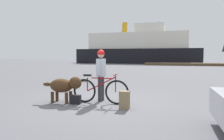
{
  "coord_description": "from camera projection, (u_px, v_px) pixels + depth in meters",
  "views": [
    {
      "loc": [
        2.25,
        -6.45,
        1.49
      ],
      "look_at": [
        0.13,
        1.09,
        0.97
      ],
      "focal_mm": 33.81,
      "sensor_mm": 36.0,
      "label": 1
    }
  ],
  "objects": [
    {
      "name": "handbag_pannier",
      "position": [
        76.0,
        99.0,
        6.54
      ],
      "size": [
        0.34,
        0.22,
        0.28
      ],
      "primitive_type": "cube",
      "rotation": [
        0.0,
        0.0,
        0.14
      ],
      "color": "black",
      "rests_on": "ground_plane"
    },
    {
      "name": "person_cyclist",
      "position": [
        101.0,
        70.0,
        6.93
      ],
      "size": [
        0.32,
        0.53,
        1.7
      ],
      "color": "#333338",
      "rests_on": "ground_plane"
    },
    {
      "name": "bicycle",
      "position": [
        100.0,
        91.0,
        6.6
      ],
      "size": [
        1.83,
        0.44,
        0.93
      ],
      "color": "black",
      "rests_on": "ground_plane"
    },
    {
      "name": "pine_tree_center",
      "position": [
        159.0,
        35.0,
        62.29
      ],
      "size": [
        3.04,
        3.04,
        11.82
      ],
      "color": "#4C331E",
      "rests_on": "ground_plane"
    },
    {
      "name": "ferry_boat",
      "position": [
        139.0,
        49.0,
        43.89
      ],
      "size": [
        24.13,
        8.67,
        8.5
      ],
      "color": "black",
      "rests_on": "ground_plane"
    },
    {
      "name": "backpack",
      "position": [
        125.0,
        100.0,
        5.93
      ],
      "size": [
        0.28,
        0.2,
        0.51
      ],
      "primitive_type": "cube",
      "rotation": [
        0.0,
        0.0,
        -0.02
      ],
      "color": "#8C7251",
      "rests_on": "ground_plane"
    },
    {
      "name": "dog",
      "position": [
        64.0,
        86.0,
        6.69
      ],
      "size": [
        1.35,
        0.52,
        0.85
      ],
      "color": "#472D19",
      "rests_on": "ground_plane"
    },
    {
      "name": "ground_plane",
      "position": [
        99.0,
        101.0,
        6.9
      ],
      "size": [
        160.0,
        160.0,
        0.0
      ],
      "primitive_type": "plane",
      "color": "slate"
    },
    {
      "name": "dock_pier",
      "position": [
        184.0,
        64.0,
        33.31
      ],
      "size": [
        12.14,
        2.77,
        0.4
      ],
      "primitive_type": "cube",
      "color": "brown",
      "rests_on": "ground_plane"
    },
    {
      "name": "pine_tree_far_left",
      "position": [
        123.0,
        40.0,
        64.61
      ],
      "size": [
        3.67,
        3.67,
        10.32
      ],
      "color": "#4C331E",
      "rests_on": "ground_plane"
    }
  ]
}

